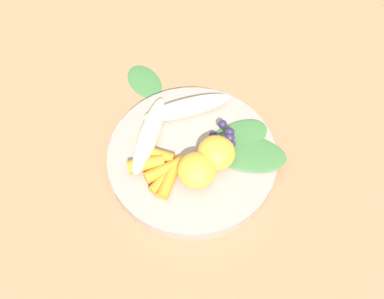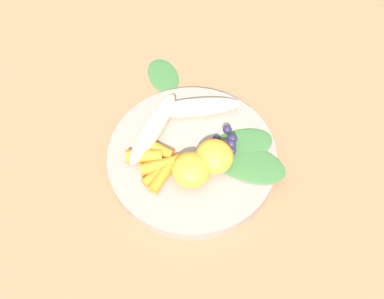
{
  "view_description": "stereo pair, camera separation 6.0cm",
  "coord_description": "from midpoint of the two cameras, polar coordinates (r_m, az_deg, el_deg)",
  "views": [
    {
      "loc": [
        0.23,
        -0.2,
        0.54
      ],
      "look_at": [
        0.0,
        0.0,
        0.03
      ],
      "focal_mm": 38.02,
      "sensor_mm": 36.0,
      "label": 1
    },
    {
      "loc": [
        0.27,
        -0.15,
        0.54
      ],
      "look_at": [
        0.0,
        0.0,
        0.03
      ],
      "focal_mm": 38.02,
      "sensor_mm": 36.0,
      "label": 2
    }
  ],
  "objects": [
    {
      "name": "banana_peeled_left",
      "position": [
        0.61,
        -2.67,
        2.83
      ],
      "size": [
        0.1,
        0.13,
        0.03
      ],
      "primitive_type": "ellipsoid",
      "rotation": [
        0.0,
        0.0,
        5.34
      ],
      "color": "beige",
      "rests_on": "bowl"
    },
    {
      "name": "ground_plane",
      "position": [
        0.63,
        2.72,
        -1.87
      ],
      "size": [
        2.4,
        2.4,
        0.0
      ],
      "primitive_type": "plane",
      "color": "#99704C"
    },
    {
      "name": "carrot_front",
      "position": [
        0.6,
        -1.87,
        -0.18
      ],
      "size": [
        0.05,
        0.04,
        0.02
      ],
      "primitive_type": "cylinder",
      "rotation": [
        0.0,
        1.57,
        3.67
      ],
      "color": "orange",
      "rests_on": "bowl"
    },
    {
      "name": "kale_leaf_stray",
      "position": [
        0.72,
        -1.7,
        10.23
      ],
      "size": [
        0.09,
        0.06,
        0.01
      ],
      "primitive_type": "ellipsoid",
      "rotation": [
        0.0,
        0.0,
        2.98
      ],
      "color": "#3D7038",
      "rests_on": "ground_plane"
    },
    {
      "name": "orange_segment_far",
      "position": [
        0.57,
        2.87,
        -3.18
      ],
      "size": [
        0.05,
        0.05,
        0.04
      ],
      "primitive_type": "ellipsoid",
      "color": "#F4A833",
      "rests_on": "bowl"
    },
    {
      "name": "carrot_small",
      "position": [
        0.57,
        -1.41,
        -4.22
      ],
      "size": [
        0.04,
        0.05,
        0.02
      ],
      "primitive_type": "cylinder",
      "rotation": [
        0.0,
        1.57,
        5.24
      ],
      "color": "orange",
      "rests_on": "bowl"
    },
    {
      "name": "banana_peeled_right",
      "position": [
        0.63,
        3.32,
        5.7
      ],
      "size": [
        0.08,
        0.14,
        0.03
      ],
      "primitive_type": "ellipsoid",
      "rotation": [
        0.0,
        0.0,
        4.3
      ],
      "color": "beige",
      "rests_on": "bowl"
    },
    {
      "name": "orange_segment_near",
      "position": [
        0.58,
        6.1,
        -1.24
      ],
      "size": [
        0.05,
        0.05,
        0.04
      ],
      "primitive_type": "ellipsoid",
      "color": "#F4A833",
      "rests_on": "bowl"
    },
    {
      "name": "carrot_mid_left",
      "position": [
        0.59,
        -3.89,
        -1.18
      ],
      "size": [
        0.04,
        0.06,
        0.02
      ],
      "primitive_type": "cylinder",
      "rotation": [
        0.0,
        1.57,
        4.21
      ],
      "color": "orange",
      "rests_on": "bowl"
    },
    {
      "name": "blueberry_pile",
      "position": [
        0.6,
        7.65,
        0.28
      ],
      "size": [
        0.05,
        0.05,
        0.03
      ],
      "color": "#2D234C",
      "rests_on": "bowl"
    },
    {
      "name": "kale_leaf_left",
      "position": [
        0.6,
        10.5,
        -2.01
      ],
      "size": [
        0.13,
        0.12,
        0.0
      ],
      "primitive_type": "ellipsoid",
      "rotation": [
        0.0,
        0.0,
        6.95
      ],
      "color": "#3D7038",
      "rests_on": "bowl"
    },
    {
      "name": "kale_leaf_right",
      "position": [
        0.61,
        9.33,
        0.17
      ],
      "size": [
        0.08,
        0.12,
        0.0
      ],
      "primitive_type": "ellipsoid",
      "rotation": [
        0.0,
        0.0,
        7.68
      ],
      "color": "#3D7038",
      "rests_on": "bowl"
    },
    {
      "name": "carrot_mid_right",
      "position": [
        0.59,
        -1.49,
        -2.17
      ],
      "size": [
        0.03,
        0.07,
        0.02
      ],
      "primitive_type": "cylinder",
      "rotation": [
        0.0,
        1.57,
        4.48
      ],
      "color": "orange",
      "rests_on": "bowl"
    },
    {
      "name": "carrot_rear",
      "position": [
        0.58,
        -1.98,
        -3.69
      ],
      "size": [
        0.02,
        0.05,
        0.01
      ],
      "primitive_type": "cylinder",
      "rotation": [
        0.0,
        1.57,
        4.89
      ],
      "color": "orange",
      "rests_on": "bowl"
    },
    {
      "name": "bowl",
      "position": [
        0.62,
        2.76,
        -1.31
      ],
      "size": [
        0.25,
        0.25,
        0.02
      ],
      "primitive_type": "cylinder",
      "color": "gray",
      "rests_on": "ground_plane"
    }
  ]
}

